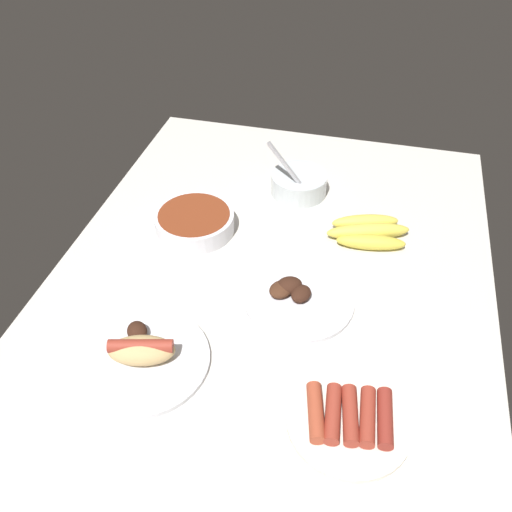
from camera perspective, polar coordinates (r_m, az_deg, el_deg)
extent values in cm
cube|color=silver|center=(113.45, 1.60, -2.59)|extent=(120.00, 90.00, 3.00)
cylinder|color=silver|center=(134.16, 4.36, 7.64)|extent=(13.65, 13.65, 5.25)
cylinder|color=beige|center=(133.57, 4.38, 8.01)|extent=(12.01, 12.01, 2.36)
cube|color=#B7B7BC|center=(128.63, 3.48, 9.15)|extent=(1.92, 11.01, 12.70)
cylinder|color=white|center=(122.92, -6.50, 3.57)|extent=(17.97, 17.97, 4.45)
cylinder|color=maroon|center=(121.80, -6.57, 4.24)|extent=(16.17, 16.17, 1.00)
cylinder|color=white|center=(91.78, 9.79, -16.79)|extent=(20.31, 20.31, 1.00)
cylinder|color=#AD472D|center=(89.85, 6.31, -16.06)|extent=(10.38, 4.67, 2.49)
cylinder|color=#9E3828|center=(90.04, 8.12, -16.14)|extent=(10.26, 3.37, 2.49)
cylinder|color=#9E3828|center=(90.31, 9.92, -16.21)|extent=(10.34, 4.01, 2.49)
cylinder|color=#9E3828|center=(90.66, 11.71, -16.27)|extent=(10.22, 3.15, 2.49)
cylinder|color=maroon|center=(91.09, 13.48, -16.30)|extent=(10.25, 3.34, 2.49)
cylinder|color=white|center=(107.03, 4.59, -4.67)|extent=(21.68, 21.68, 1.00)
ellipsoid|color=#472819|center=(106.47, 2.69, -3.53)|extent=(6.69, 6.42, 2.45)
ellipsoid|color=#381E14|center=(105.70, 4.77, -4.00)|extent=(5.62, 5.12, 2.67)
ellipsoid|color=#381E14|center=(106.83, 3.55, -3.12)|extent=(5.90, 6.42, 3.11)
cylinder|color=white|center=(99.32, -11.77, -10.70)|extent=(23.56, 23.56, 1.00)
ellipsoid|color=tan|center=(97.22, -11.99, -9.73)|extent=(8.69, 12.86, 4.40)
cylinder|color=#9E3828|center=(96.29, -12.10, -9.28)|extent=(5.05, 11.41, 2.40)
ellipsoid|color=#381E14|center=(101.28, -12.45, -7.76)|extent=(5.67, 5.49, 2.80)
ellipsoid|color=gold|center=(120.36, 12.04, 1.45)|extent=(5.88, 15.40, 3.25)
ellipsoid|color=#E5D14C|center=(122.73, 11.76, 2.56)|extent=(9.23, 18.86, 3.73)
ellipsoid|color=#E5D14C|center=(125.34, 11.46, 3.53)|extent=(7.92, 15.60, 3.58)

